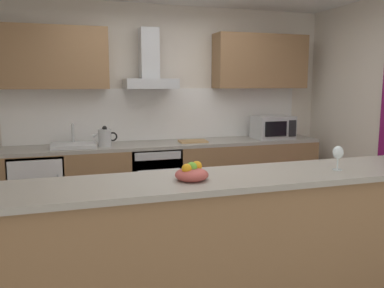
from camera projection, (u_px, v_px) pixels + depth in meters
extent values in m
cube|color=gray|center=(208.00, 264.00, 3.63)|extent=(5.49, 4.61, 0.02)
cube|color=silver|center=(160.00, 108.00, 5.19)|extent=(5.49, 0.12, 2.60)
cube|color=white|center=(162.00, 114.00, 5.13)|extent=(3.81, 0.02, 0.66)
cube|color=olive|center=(168.00, 180.00, 4.96)|extent=(3.95, 0.60, 0.86)
cube|color=#9E998E|center=(168.00, 144.00, 4.89)|extent=(3.95, 0.60, 0.04)
cube|color=olive|center=(227.00, 248.00, 2.78)|extent=(3.22, 0.52, 0.96)
cube|color=#9E998E|center=(228.00, 179.00, 2.70)|extent=(3.32, 0.64, 0.04)
cube|color=olive|center=(51.00, 58.00, 4.49)|extent=(1.26, 0.32, 0.70)
cube|color=olive|center=(260.00, 62.00, 5.27)|extent=(1.26, 0.32, 0.70)
cube|color=slate|center=(153.00, 179.00, 4.88)|extent=(0.60, 0.56, 0.80)
cube|color=black|center=(159.00, 190.00, 4.62)|extent=(0.50, 0.02, 0.48)
cube|color=#B7BABC|center=(158.00, 156.00, 4.55)|extent=(0.54, 0.02, 0.09)
cylinder|color=#B7BABC|center=(159.00, 170.00, 4.55)|extent=(0.49, 0.02, 0.02)
cube|color=white|center=(39.00, 190.00, 4.49)|extent=(0.58, 0.56, 0.85)
cube|color=silver|center=(37.00, 197.00, 4.22)|extent=(0.55, 0.02, 0.80)
cylinder|color=#B7BABC|center=(59.00, 192.00, 4.26)|extent=(0.02, 0.02, 0.38)
cube|color=#B7BABC|center=(273.00, 127.00, 5.24)|extent=(0.50, 0.36, 0.30)
cube|color=black|center=(276.00, 129.00, 5.05)|extent=(0.30, 0.02, 0.19)
cube|color=black|center=(292.00, 128.00, 5.12)|extent=(0.10, 0.01, 0.21)
cube|color=silver|center=(74.00, 145.00, 4.54)|extent=(0.50, 0.40, 0.04)
cylinder|color=#B7BABC|center=(73.00, 135.00, 4.64)|extent=(0.03, 0.03, 0.26)
cylinder|color=#B7BABC|center=(73.00, 125.00, 4.55)|extent=(0.03, 0.16, 0.03)
cylinder|color=#B7BABC|center=(105.00, 138.00, 4.59)|extent=(0.15, 0.15, 0.20)
sphere|color=black|center=(105.00, 128.00, 4.57)|extent=(0.06, 0.06, 0.06)
cone|color=#B7BABC|center=(96.00, 135.00, 4.56)|extent=(0.09, 0.04, 0.07)
torus|color=black|center=(113.00, 137.00, 4.62)|extent=(0.11, 0.02, 0.11)
cube|color=#B7BABC|center=(150.00, 84.00, 4.80)|extent=(0.62, 0.45, 0.12)
cube|color=#B7BABC|center=(149.00, 54.00, 4.79)|extent=(0.22, 0.22, 0.60)
cylinder|color=silver|center=(337.00, 170.00, 2.88)|extent=(0.07, 0.07, 0.01)
cylinder|color=silver|center=(338.00, 163.00, 2.88)|extent=(0.01, 0.01, 0.09)
ellipsoid|color=silver|center=(338.00, 152.00, 2.86)|extent=(0.08, 0.08, 0.10)
ellipsoid|color=#B24C47|center=(192.00, 175.00, 2.58)|extent=(0.22, 0.22, 0.09)
sphere|color=orange|center=(187.00, 169.00, 2.55)|extent=(0.07, 0.07, 0.07)
sphere|color=orange|center=(197.00, 166.00, 2.62)|extent=(0.07, 0.07, 0.07)
sphere|color=#66B233|center=(192.00, 167.00, 2.58)|extent=(0.07, 0.07, 0.07)
cube|color=tan|center=(193.00, 141.00, 4.93)|extent=(0.35, 0.24, 0.02)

